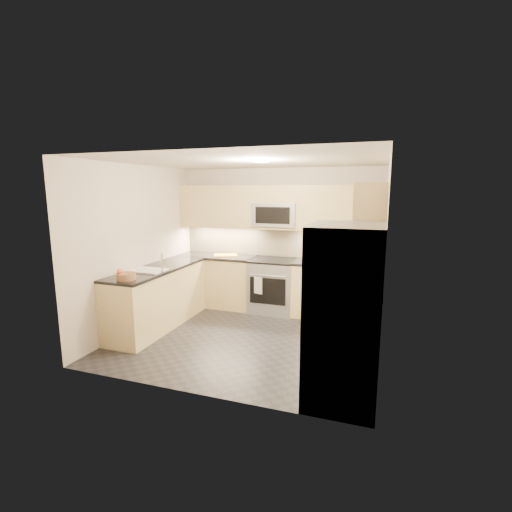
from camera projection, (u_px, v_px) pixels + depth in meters
name	position (u px, v px, depth m)	size (l,w,h in m)	color
floor	(248.00, 338.00, 5.40)	(3.60, 3.20, 0.00)	black
ceiling	(248.00, 161.00, 4.96)	(3.60, 3.20, 0.02)	beige
wall_back	(278.00, 239.00, 6.67)	(3.60, 0.02, 2.50)	beige
wall_front	(193.00, 279.00, 3.69)	(3.60, 0.02, 2.50)	beige
wall_left	(139.00, 247.00, 5.75)	(0.02, 3.20, 2.50)	beige
wall_right	(384.00, 261.00, 4.60)	(0.02, 3.20, 2.50)	beige
base_cab_back_left	(217.00, 281.00, 6.88)	(1.42, 0.60, 0.90)	#D6BF81
base_cab_back_right	(336.00, 291.00, 6.18)	(1.42, 0.60, 0.90)	#D6BF81
base_cab_right	(357.00, 316.00, 4.98)	(0.60, 1.70, 0.90)	#D6BF81
base_cab_peninsula	(158.00, 298.00, 5.80)	(0.60, 2.00, 0.90)	#D6BF81
countertop_back_left	(217.00, 256.00, 6.79)	(1.42, 0.63, 0.04)	black
countertop_back_right	(337.00, 264.00, 6.10)	(1.42, 0.63, 0.04)	black
countertop_right	(358.00, 282.00, 4.90)	(0.63, 1.70, 0.04)	black
countertop_peninsula	(157.00, 269.00, 5.71)	(0.63, 2.00, 0.04)	black
upper_cab_back	(276.00, 207.00, 6.40)	(3.60, 0.35, 0.75)	#D6BF81
upper_cab_right	(372.00, 213.00, 4.81)	(0.35, 1.95, 0.75)	#D6BF81
backsplash_back	(278.00, 242.00, 6.67)	(3.60, 0.01, 0.51)	tan
backsplash_right	(383.00, 259.00, 5.03)	(0.01, 2.30, 0.51)	tan
gas_range	(273.00, 286.00, 6.50)	(0.76, 0.65, 0.91)	#929499
range_cooktop	(273.00, 260.00, 6.42)	(0.76, 0.65, 0.03)	black
oven_door_glass	(268.00, 291.00, 6.20)	(0.62, 0.02, 0.45)	black
oven_handle	(267.00, 276.00, 6.13)	(0.02, 0.02, 0.60)	#B2B5BA
microwave	(276.00, 215.00, 6.40)	(0.76, 0.40, 0.40)	#9A9EA2
microwave_door	(272.00, 215.00, 6.21)	(0.60, 0.01, 0.28)	black
refrigerator	(344.00, 314.00, 3.71)	(0.70, 0.90, 1.80)	#919398
fridge_handle_left	(304.00, 311.00, 3.65)	(0.02, 0.02, 1.20)	#B2B5BA
fridge_handle_right	(311.00, 300.00, 3.98)	(0.02, 0.02, 1.20)	#B2B5BA
sink_basin	(147.00, 275.00, 5.49)	(0.52, 0.38, 0.16)	white
faucet	(162.00, 263.00, 5.37)	(0.03, 0.03, 0.28)	silver
utensil_bowl	(350.00, 260.00, 5.93)	(0.26, 0.26, 0.15)	#55A546
cutting_board	(226.00, 255.00, 6.77)	(0.42, 0.29, 0.01)	#C78212
fruit_basket	(126.00, 276.00, 4.94)	(0.25, 0.25, 0.09)	olive
fruit_apple	(120.00, 271.00, 4.93)	(0.07, 0.07, 0.07)	#AE3013
fruit_pear	(120.00, 271.00, 4.91)	(0.07, 0.07, 0.07)	#4EA747
dish_towel_check	(258.00, 285.00, 6.19)	(0.15, 0.01, 0.29)	white
fruit_orange	(119.00, 272.00, 4.89)	(0.06, 0.06, 0.06)	#F54B1B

